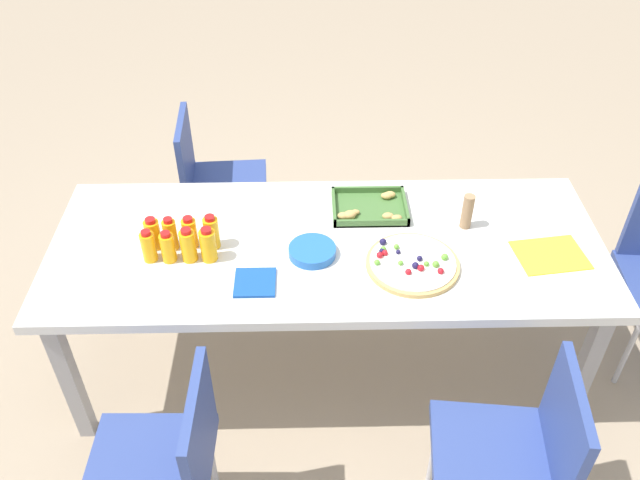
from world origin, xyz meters
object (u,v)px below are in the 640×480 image
object	(u,v)px
juice_bottle_2	(188,245)
juice_bottle_7	(211,232)
chair_near_right	(518,451)
snack_tray	(370,208)
cardboard_tube	(467,212)
plate_stack	(312,251)
juice_bottle_3	(208,245)
paper_folder	(550,255)
juice_bottle_4	(153,234)
juice_bottle_0	(149,246)
napkin_stack	(255,283)
juice_bottle_6	(190,233)
juice_bottle_1	(168,247)
fruit_pizza	(412,263)
party_table	(327,255)
chair_near_left	(168,460)
chair_far_left	(212,178)
juice_bottle_5	(170,234)

from	to	relation	value
juice_bottle_2	juice_bottle_7	xyz separation A→B (m)	(0.08, 0.07, 0.00)
chair_near_right	snack_tray	distance (m)	1.10
cardboard_tube	plate_stack	bearing A→B (deg)	-165.42
juice_bottle_7	cardboard_tube	xyz separation A→B (m)	(1.00, 0.10, 0.01)
juice_bottle_3	juice_bottle_7	world-z (taller)	same
juice_bottle_2	paper_folder	distance (m)	1.38
juice_bottle_2	juice_bottle_4	xyz separation A→B (m)	(-0.15, 0.08, -0.00)
paper_folder	juice_bottle_0	bearing A→B (deg)	179.55
napkin_stack	juice_bottle_6	bearing A→B (deg)	139.30
juice_bottle_0	juice_bottle_1	world-z (taller)	juice_bottle_0
fruit_pizza	snack_tray	bearing A→B (deg)	111.18
party_table	juice_bottle_6	size ratio (longest dim) A/B	16.11
juice_bottle_3	fruit_pizza	size ratio (longest dim) A/B	0.42
juice_bottle_3	juice_bottle_7	size ratio (longest dim) A/B	1.00
juice_bottle_1	paper_folder	bearing A→B (deg)	-0.29
chair_near_left	juice_bottle_6	xyz separation A→B (m)	(0.00, 0.80, 0.29)
juice_bottle_6	fruit_pizza	distance (m)	0.86
chair_near_right	juice_bottle_7	bearing A→B (deg)	59.41
chair_far_left	juice_bottle_2	world-z (taller)	juice_bottle_2
juice_bottle_2	chair_near_left	bearing A→B (deg)	-90.48
snack_tray	plate_stack	world-z (taller)	snack_tray
juice_bottle_2	snack_tray	world-z (taller)	juice_bottle_2
juice_bottle_2	plate_stack	world-z (taller)	juice_bottle_2
juice_bottle_7	plate_stack	bearing A→B (deg)	-8.79
chair_near_left	juice_bottle_0	xyz separation A→B (m)	(-0.14, 0.72, 0.29)
juice_bottle_4	juice_bottle_7	size ratio (longest dim) A/B	0.93
chair_far_left	juice_bottle_3	size ratio (longest dim) A/B	5.69
juice_bottle_7	fruit_pizza	world-z (taller)	juice_bottle_7
juice_bottle_7	napkin_stack	bearing A→B (deg)	-51.03
chair_near_left	juice_bottle_2	world-z (taller)	juice_bottle_2
fruit_pizza	juice_bottle_5	bearing A→B (deg)	172.04
party_table	plate_stack	distance (m)	0.12
party_table	juice_bottle_7	world-z (taller)	juice_bottle_7
cardboard_tube	juice_bottle_6	bearing A→B (deg)	-175.07
chair_far_left	cardboard_tube	world-z (taller)	cardboard_tube
juice_bottle_0	juice_bottle_1	distance (m)	0.07
chair_near_left	juice_bottle_6	bearing A→B (deg)	1.19
cardboard_tube	paper_folder	world-z (taller)	cardboard_tube
juice_bottle_4	juice_bottle_2	bearing A→B (deg)	-27.67
party_table	juice_bottle_1	xyz separation A→B (m)	(-0.60, -0.08, 0.12)
juice_bottle_2	plate_stack	size ratio (longest dim) A/B	0.80
juice_bottle_7	plate_stack	world-z (taller)	juice_bottle_7
juice_bottle_5	cardboard_tube	distance (m)	1.16
juice_bottle_4	juice_bottle_1	bearing A→B (deg)	-48.74
chair_far_left	napkin_stack	world-z (taller)	chair_far_left
napkin_stack	cardboard_tube	size ratio (longest dim) A/B	1.00
fruit_pizza	snack_tray	xyz separation A→B (m)	(-0.13, 0.34, 0.00)
juice_bottle_6	plate_stack	world-z (taller)	juice_bottle_6
juice_bottle_1	juice_bottle_7	distance (m)	0.17
napkin_stack	juice_bottle_4	bearing A→B (deg)	151.38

